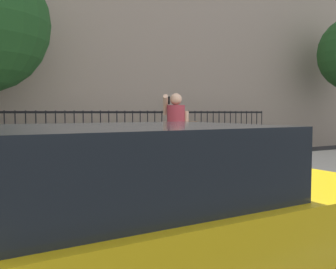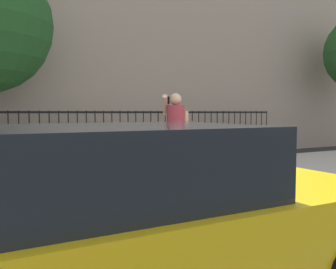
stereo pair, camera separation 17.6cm
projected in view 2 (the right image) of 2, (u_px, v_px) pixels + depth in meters
ground_plane at (252, 212)px, 5.62m from camera, size 60.00×60.00×0.00m
sidewalk at (180, 183)px, 7.53m from camera, size 28.00×4.40×0.15m
iron_fence at (116, 130)px, 10.71m from camera, size 12.03×0.04×1.60m
taxi_yellow at (136, 222)px, 2.79m from camera, size 4.22×1.89×1.45m
pedestrian_on_phone at (177, 132)px, 6.89m from camera, size 0.73×0.61×1.76m
street_bench at (241, 145)px, 9.91m from camera, size 1.60×0.45×0.95m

